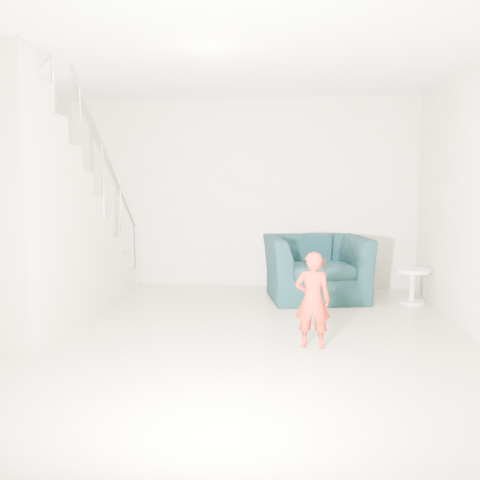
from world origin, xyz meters
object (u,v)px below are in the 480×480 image
at_px(toddler, 313,300).
at_px(armchair, 316,268).
at_px(side_table, 412,280).
at_px(staircase, 34,235).

bearing_deg(toddler, armchair, -90.25).
bearing_deg(toddler, side_table, -122.03).
relative_size(armchair, toddler, 1.41).
height_order(armchair, toddler, toddler).
distance_m(armchair, toddler, 2.03).
bearing_deg(staircase, toddler, -10.75).
height_order(toddler, side_table, toddler).
relative_size(toddler, staircase, 0.25).
relative_size(armchair, side_table, 2.83).
distance_m(side_table, staircase, 4.49).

